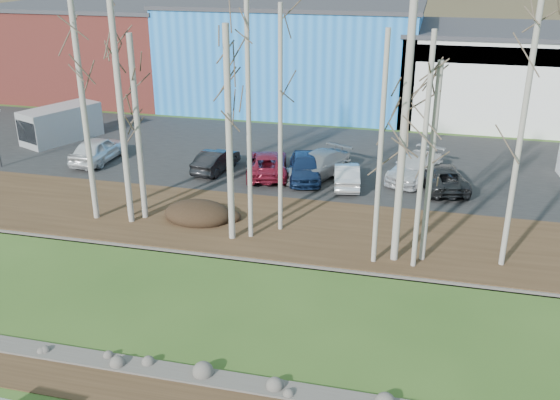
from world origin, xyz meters
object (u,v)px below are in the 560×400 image
(car_4, at_px, (305,167))
(van_grey, at_px, (58,124))
(car_1, at_px, (216,160))
(car_5, at_px, (347,175))
(car_6, at_px, (442,177))
(car_0, at_px, (98,149))
(car_2, at_px, (267,164))
(car_7, at_px, (415,167))
(car_3, at_px, (317,165))

(car_4, distance_m, van_grey, 18.08)
(car_1, distance_m, van_grey, 12.80)
(car_5, bearing_deg, car_6, -179.81)
(car_0, distance_m, van_grey, 5.83)
(car_6, distance_m, van_grey, 25.49)
(car_0, distance_m, car_2, 10.71)
(car_2, relative_size, car_5, 1.27)
(car_7, distance_m, van_grey, 23.90)
(car_0, relative_size, van_grey, 0.80)
(car_1, xyz_separation_m, car_4, (5.38, -0.15, 0.10))
(car_3, relative_size, car_6, 1.05)
(car_2, distance_m, car_3, 2.92)
(car_4, relative_size, car_7, 0.89)
(car_4, xyz_separation_m, car_7, (6.07, 1.54, -0.04))
(car_2, bearing_deg, van_grey, -26.11)
(car_0, bearing_deg, car_2, -178.58)
(car_3, height_order, car_5, car_3)
(car_5, distance_m, car_7, 4.14)
(car_0, relative_size, car_7, 0.93)
(car_6, bearing_deg, car_0, -13.11)
(car_0, height_order, van_grey, van_grey)
(car_1, bearing_deg, car_4, -173.11)
(car_2, height_order, car_4, car_4)
(car_7, relative_size, van_grey, 0.86)
(car_4, relative_size, car_5, 1.13)
(car_2, relative_size, car_6, 1.04)
(car_1, xyz_separation_m, car_2, (3.10, 0.06, 0.04))
(car_0, distance_m, car_4, 12.99)
(van_grey, bearing_deg, car_2, 11.60)
(car_2, xyz_separation_m, car_7, (8.35, 1.33, 0.03))
(car_1, height_order, car_2, car_2)
(car_0, bearing_deg, car_5, 178.69)
(car_1, xyz_separation_m, van_grey, (-12.37, 3.25, 0.51))
(car_4, bearing_deg, car_6, -9.47)
(car_0, bearing_deg, car_4, -179.62)
(car_7, height_order, van_grey, van_grey)
(car_3, bearing_deg, car_0, -154.17)
(car_5, distance_m, van_grey, 20.57)
(car_1, height_order, car_7, car_7)
(car_0, xyz_separation_m, car_1, (7.61, 0.08, -0.14))
(car_2, height_order, car_3, car_3)
(car_0, height_order, car_6, car_0)
(car_0, distance_m, car_1, 7.61)
(car_6, xyz_separation_m, car_7, (-1.48, 1.14, 0.06))
(car_3, xyz_separation_m, car_6, (6.94, -0.12, -0.07))
(car_5, bearing_deg, car_3, -37.55)
(car_2, bearing_deg, car_6, 166.66)
(car_5, relative_size, car_7, 0.79)
(car_3, distance_m, van_grey, 18.60)
(car_3, relative_size, car_7, 1.01)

